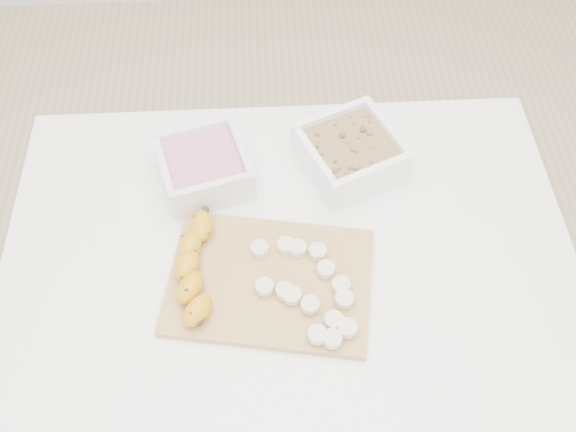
{
  "coord_description": "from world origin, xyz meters",
  "views": [
    {
      "loc": [
        -0.03,
        -0.6,
        1.7
      ],
      "look_at": [
        0.0,
        0.03,
        0.81
      ],
      "focal_mm": 40.0,
      "sensor_mm": 36.0,
      "label": 1
    }
  ],
  "objects_px": {
    "table": "(289,277)",
    "bowl_yogurt": "(204,167)",
    "bowl_granola": "(350,153)",
    "banana": "(195,269)",
    "cutting_board": "(270,281)"
  },
  "relations": [
    {
      "from": "table",
      "to": "bowl_yogurt",
      "type": "xyz_separation_m",
      "value": [
        -0.15,
        0.17,
        0.13
      ]
    },
    {
      "from": "bowl_yogurt",
      "to": "bowl_granola",
      "type": "distance_m",
      "value": 0.27
    },
    {
      "from": "banana",
      "to": "bowl_yogurt",
      "type": "bearing_deg",
      "value": 100.08
    },
    {
      "from": "banana",
      "to": "cutting_board",
      "type": "bearing_deg",
      "value": 5.71
    },
    {
      "from": "banana",
      "to": "table",
      "type": "bearing_deg",
      "value": 30.47
    },
    {
      "from": "bowl_yogurt",
      "to": "banana",
      "type": "bearing_deg",
      "value": -92.66
    },
    {
      "from": "bowl_yogurt",
      "to": "cutting_board",
      "type": "bearing_deg",
      "value": -64.07
    },
    {
      "from": "bowl_granola",
      "to": "banana",
      "type": "relative_size",
      "value": 1.03
    },
    {
      "from": "bowl_yogurt",
      "to": "banana",
      "type": "distance_m",
      "value": 0.22
    },
    {
      "from": "table",
      "to": "bowl_yogurt",
      "type": "relative_size",
      "value": 5.2
    },
    {
      "from": "bowl_granola",
      "to": "bowl_yogurt",
      "type": "bearing_deg",
      "value": -176.35
    },
    {
      "from": "bowl_yogurt",
      "to": "bowl_granola",
      "type": "xyz_separation_m",
      "value": [
        0.27,
        0.02,
        0.0
      ]
    },
    {
      "from": "bowl_granola",
      "to": "cutting_board",
      "type": "bearing_deg",
      "value": -122.84
    },
    {
      "from": "bowl_granola",
      "to": "cutting_board",
      "type": "relative_size",
      "value": 0.66
    },
    {
      "from": "table",
      "to": "bowl_yogurt",
      "type": "bearing_deg",
      "value": 131.79
    }
  ]
}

